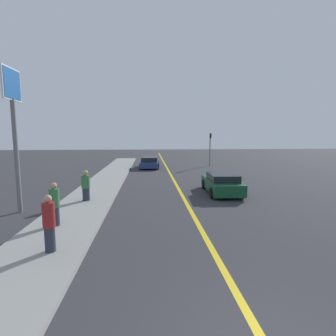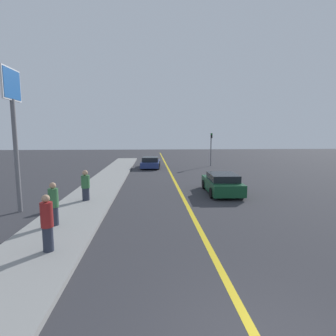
{
  "view_description": "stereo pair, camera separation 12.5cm",
  "coord_description": "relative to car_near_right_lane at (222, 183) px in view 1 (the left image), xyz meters",
  "views": [
    {
      "loc": [
        -1.95,
        -3.53,
        3.57
      ],
      "look_at": [
        -0.74,
        12.82,
        1.47
      ],
      "focal_mm": 28.0,
      "sensor_mm": 36.0,
      "label": 1
    },
    {
      "loc": [
        -1.83,
        -3.53,
        3.57
      ],
      "look_at": [
        -0.74,
        12.82,
        1.47
      ],
      "focal_mm": 28.0,
      "sensor_mm": 36.0,
      "label": 2
    }
  ],
  "objects": [
    {
      "name": "roadside_sign",
      "position": [
        -10.41,
        -3.2,
        4.06
      ],
      "size": [
        0.2,
        1.53,
        6.46
      ],
      "color": "slate",
      "rests_on": "ground_plane"
    },
    {
      "name": "road_center_line",
      "position": [
        -2.49,
        6.06,
        -0.6
      ],
      "size": [
        0.2,
        60.0,
        0.01
      ],
      "color": "gold",
      "rests_on": "ground_plane"
    },
    {
      "name": "car_ahead_center",
      "position": [
        -4.35,
        12.69,
        -0.02
      ],
      "size": [
        2.19,
        4.47,
        1.2
      ],
      "rotation": [
        0.0,
        0.0,
        -0.06
      ],
      "color": "navy",
      "rests_on": "ground_plane"
    },
    {
      "name": "traffic_light",
      "position": [
        2.53,
        13.93,
        1.71
      ],
      "size": [
        0.18,
        0.4,
        3.73
      ],
      "color": "slate",
      "rests_on": "ground_plane"
    },
    {
      "name": "pedestrian_far_standing",
      "position": [
        -7.72,
        -1.83,
        0.33
      ],
      "size": [
        0.43,
        0.43,
        1.59
      ],
      "color": "#282D3D",
      "rests_on": "sidewalk_left"
    },
    {
      "name": "pedestrian_near_curb",
      "position": [
        -7.35,
        -7.9,
        0.4
      ],
      "size": [
        0.35,
        0.35,
        1.7
      ],
      "color": "#282D3D",
      "rests_on": "sidewalk_left"
    },
    {
      "name": "car_near_right_lane",
      "position": [
        0.0,
        0.0,
        0.0
      ],
      "size": [
        2.02,
        4.13,
        1.23
      ],
      "rotation": [
        0.0,
        0.0,
        -0.03
      ],
      "color": "#144728",
      "rests_on": "ground_plane"
    },
    {
      "name": "sidewalk_left",
      "position": [
        -7.7,
        5.46,
        -0.53
      ],
      "size": [
        2.69,
        34.8,
        0.16
      ],
      "color": "gray",
      "rests_on": "ground_plane"
    },
    {
      "name": "pedestrian_mid_group",
      "position": [
        -7.98,
        -5.63,
        0.37
      ],
      "size": [
        0.36,
        0.36,
        1.64
      ],
      "color": "#282D3D",
      "rests_on": "sidewalk_left"
    }
  ]
}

